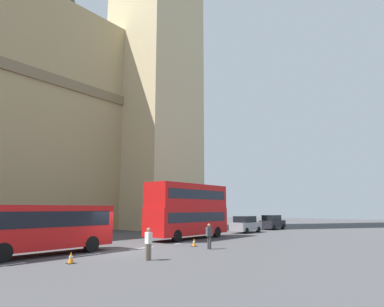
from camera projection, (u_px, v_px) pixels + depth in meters
ground_plane at (115, 251)px, 21.71m from camera, size 160.00×160.00×0.00m
lane_centre_marking at (48, 260)px, 18.16m from camera, size 25.20×0.16×0.01m
double_decker_bus at (188, 208)px, 31.13m from camera, size 9.18×2.54×4.90m
sedan_lead at (246, 224)px, 38.76m from camera, size 4.40×1.86×1.85m
sedan_trailing at (272, 222)px, 44.71m from camera, size 4.40×1.86×1.85m
traffic_cone_west at (71, 258)px, 16.99m from camera, size 0.36×0.36×0.58m
traffic_cone_middle at (194, 242)px, 24.63m from camera, size 0.36×0.36×0.58m
pedestrian_near_cones at (148, 243)px, 18.15m from camera, size 0.35×0.45×1.69m
pedestrian_by_kerb at (209, 235)px, 23.08m from camera, size 0.46×0.38×1.69m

